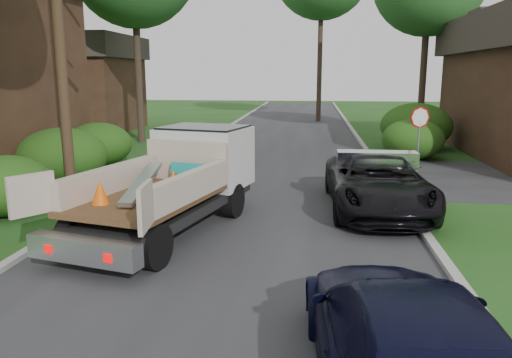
{
  "coord_description": "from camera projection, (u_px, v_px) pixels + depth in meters",
  "views": [
    {
      "loc": [
        1.53,
        -8.63,
        3.55
      ],
      "look_at": [
        0.28,
        2.46,
        1.2
      ],
      "focal_mm": 35.0,
      "sensor_mm": 36.0,
      "label": 1
    }
  ],
  "objects": [
    {
      "name": "hedge_right_b",
      "position": [
        416.0,
        126.0,
        23.92
      ],
      "size": [
        3.38,
        3.38,
        2.21
      ],
      "primitive_type": "ellipsoid",
      "color": "#1A3F0E",
      "rests_on": "ground"
    },
    {
      "name": "curb_left",
      "position": [
        166.0,
        165.0,
        19.45
      ],
      "size": [
        0.2,
        90.0,
        0.12
      ],
      "primitive_type": "cube",
      "color": "#9E9E99",
      "rests_on": "ground"
    },
    {
      "name": "hedge_right_a",
      "position": [
        413.0,
        139.0,
        21.13
      ],
      "size": [
        2.6,
        2.6,
        1.7
      ],
      "primitive_type": "ellipsoid",
      "color": "#1A3F0E",
      "rests_on": "ground"
    },
    {
      "name": "house_left_far",
      "position": [
        74.0,
        82.0,
        31.53
      ],
      "size": [
        7.56,
        7.56,
        6.0
      ],
      "color": "#372116",
      "rests_on": "ground"
    },
    {
      "name": "flatbed_truck",
      "position": [
        184.0,
        173.0,
        11.95
      ],
      "size": [
        3.82,
        6.33,
        2.25
      ],
      "rotation": [
        0.0,
        0.0,
        -0.25
      ],
      "color": "black",
      "rests_on": "ground"
    },
    {
      "name": "stop_sign",
      "position": [
        419.0,
        127.0,
        17.11
      ],
      "size": [
        0.71,
        0.32,
        2.48
      ],
      "color": "slate",
      "rests_on": "ground"
    },
    {
      "name": "hedge_left_c",
      "position": [
        98.0,
        144.0,
        19.59
      ],
      "size": [
        2.6,
        2.6,
        1.7
      ],
      "primitive_type": "ellipsoid",
      "color": "#1A3F0E",
      "rests_on": "ground"
    },
    {
      "name": "hedge_left_a",
      "position": [
        6.0,
        185.0,
        12.73
      ],
      "size": [
        2.34,
        2.34,
        1.53
      ],
      "primitive_type": "ellipsoid",
      "color": "#1A3F0E",
      "rests_on": "ground"
    },
    {
      "name": "hedge_left_b",
      "position": [
        62.0,
        157.0,
        16.13
      ],
      "size": [
        2.86,
        2.86,
        1.87
      ],
      "primitive_type": "ellipsoid",
      "color": "#1A3F0E",
      "rests_on": "ground"
    },
    {
      "name": "road",
      "position": [
        271.0,
        169.0,
        19.02
      ],
      "size": [
        8.0,
        90.0,
        0.02
      ],
      "primitive_type": "cube",
      "color": "#28282B",
      "rests_on": "ground"
    },
    {
      "name": "navy_suv",
      "position": [
        407.0,
        345.0,
        5.33
      ],
      "size": [
        2.32,
        5.05,
        1.43
      ],
      "primitive_type": "imported",
      "rotation": [
        0.0,
        0.0,
        3.21
      ],
      "color": "black",
      "rests_on": "ground"
    },
    {
      "name": "curb_right",
      "position": [
        380.0,
        170.0,
        18.56
      ],
      "size": [
        0.2,
        90.0,
        0.12
      ],
      "primitive_type": "cube",
      "color": "#9E9E99",
      "rests_on": "ground"
    },
    {
      "name": "black_pickup",
      "position": [
        377.0,
        183.0,
        13.16
      ],
      "size": [
        2.64,
        5.44,
        1.49
      ],
      "primitive_type": "imported",
      "rotation": [
        0.0,
        0.0,
        0.03
      ],
      "color": "black",
      "rests_on": "ground"
    },
    {
      "name": "utility_pole",
      "position": [
        58.0,
        14.0,
        13.67
      ],
      "size": [
        2.42,
        1.25,
        10.0
      ],
      "color": "#382619",
      "rests_on": "ground"
    },
    {
      "name": "ground",
      "position": [
        226.0,
        269.0,
        9.3
      ],
      "size": [
        120.0,
        120.0,
        0.0
      ],
      "primitive_type": "plane",
      "color": "#1D4313",
      "rests_on": "ground"
    }
  ]
}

